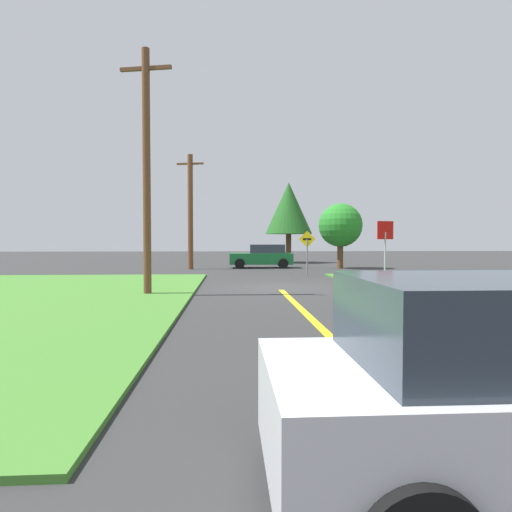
% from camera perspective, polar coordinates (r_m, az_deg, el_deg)
% --- Properties ---
extents(ground_plane, '(120.00, 120.00, 0.00)m').
position_cam_1_polar(ground_plane, '(17.57, 2.94, -4.12)').
color(ground_plane, '#303030').
extents(lane_stripe_center, '(0.20, 14.00, 0.01)m').
position_cam_1_polar(lane_stripe_center, '(9.75, 8.26, -9.08)').
color(lane_stripe_center, yellow).
rests_on(lane_stripe_center, ground).
extents(stop_sign, '(0.70, 0.21, 2.65)m').
position_cam_1_polar(stop_sign, '(17.85, 16.60, 1.86)').
color(stop_sign, '#9EA0A8').
rests_on(stop_sign, ground).
extents(car_approaching_junction, '(4.40, 2.16, 1.62)m').
position_cam_1_polar(car_approaching_junction, '(30.06, 0.90, -0.03)').
color(car_approaching_junction, '#196B33').
rests_on(car_approaching_junction, ground).
extents(utility_pole_near, '(1.79, 0.49, 8.35)m').
position_cam_1_polar(utility_pole_near, '(15.47, -14.17, 11.05)').
color(utility_pole_near, brown).
rests_on(utility_pole_near, ground).
extents(utility_pole_mid, '(1.79, 0.48, 7.54)m').
position_cam_1_polar(utility_pole_mid, '(29.03, -8.61, 5.89)').
color(utility_pole_mid, brown).
rests_on(utility_pole_mid, ground).
extents(direction_sign, '(0.90, 0.18, 2.42)m').
position_cam_1_polar(direction_sign, '(23.79, 6.73, 1.10)').
color(direction_sign, slate).
rests_on(direction_sign, ground).
extents(oak_tree_left, '(4.00, 4.00, 6.86)m').
position_cam_1_polar(oak_tree_left, '(37.32, 4.31, 6.25)').
color(oak_tree_left, brown).
rests_on(oak_tree_left, ground).
extents(pine_tree_center, '(2.94, 2.94, 4.40)m').
position_cam_1_polar(pine_tree_center, '(29.93, 11.02, 3.96)').
color(pine_tree_center, brown).
rests_on(pine_tree_center, ground).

